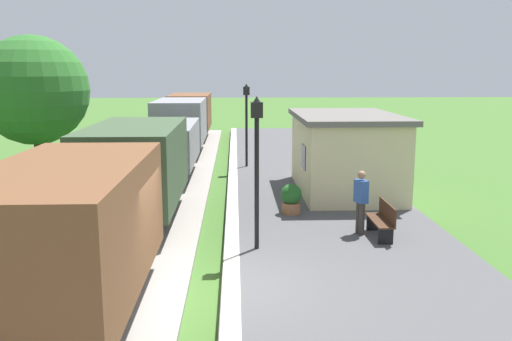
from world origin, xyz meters
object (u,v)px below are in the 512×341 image
object	(u,v)px
bench_near_hut	(382,219)
tree_trackside_far	(33,90)
person_waiting	(361,200)
bench_down_platform	(321,157)
lamp_post_far	(246,110)
lamp_post_near	(257,145)
freight_train	(165,142)
station_hut	(345,153)
potted_planter	(291,198)

from	to	relation	value
bench_near_hut	tree_trackside_far	size ratio (longest dim) A/B	0.25
person_waiting	bench_down_platform	bearing A→B (deg)	-110.59
lamp_post_far	lamp_post_near	bearing A→B (deg)	-90.00
freight_train	bench_down_platform	world-z (taller)	freight_train
freight_train	bench_near_hut	distance (m)	11.13
bench_near_hut	person_waiting	size ratio (longest dim) A/B	0.88
station_hut	lamp_post_far	xyz separation A→B (m)	(-3.39, 5.22, 1.15)
bench_near_hut	bench_down_platform	xyz separation A→B (m)	(0.00, 10.13, 0.00)
bench_near_hut	bench_down_platform	world-z (taller)	same
person_waiting	tree_trackside_far	size ratio (longest dim) A/B	0.29
tree_trackside_far	bench_down_platform	bearing A→B (deg)	2.73
bench_near_hut	tree_trackside_far	xyz separation A→B (m)	(-12.16, 9.55, 2.98)
station_hut	lamp_post_far	world-z (taller)	lamp_post_far
freight_train	tree_trackside_far	world-z (taller)	tree_trackside_far
person_waiting	tree_trackside_far	world-z (taller)	tree_trackside_far
lamp_post_near	lamp_post_far	size ratio (longest dim) A/B	1.00
freight_train	bench_down_platform	distance (m)	6.90
bench_down_platform	lamp_post_near	world-z (taller)	lamp_post_near
bench_down_platform	freight_train	bearing A→B (deg)	-169.11
bench_down_platform	tree_trackside_far	world-z (taller)	tree_trackside_far
bench_down_platform	bench_near_hut	bearing A→B (deg)	-90.00
freight_train	bench_down_platform	xyz separation A→B (m)	(6.72, 1.29, -0.91)
station_hut	bench_near_hut	xyz separation A→B (m)	(-0.08, -5.45, -0.93)
lamp_post_near	lamp_post_far	xyz separation A→B (m)	(0.00, 11.48, 0.00)
lamp_post_far	bench_down_platform	bearing A→B (deg)	-9.40
bench_near_hut	tree_trackside_far	world-z (taller)	tree_trackside_far
lamp_post_near	freight_train	bearing A→B (deg)	109.48
freight_train	potted_planter	bearing A→B (deg)	-54.35
bench_down_platform	lamp_post_near	distance (m)	11.61
bench_down_platform	lamp_post_far	bearing A→B (deg)	170.60
bench_near_hut	lamp_post_far	xyz separation A→B (m)	(-3.31, 10.67, 2.08)
bench_near_hut	bench_down_platform	distance (m)	10.13
freight_train	tree_trackside_far	distance (m)	5.87
potted_planter	lamp_post_near	xyz separation A→B (m)	(-1.18, -3.24, 2.08)
lamp_post_far	freight_train	bearing A→B (deg)	-151.65
bench_near_hut	lamp_post_far	world-z (taller)	lamp_post_far
potted_planter	bench_near_hut	bearing A→B (deg)	-48.85
person_waiting	bench_near_hut	bearing A→B (deg)	133.89
bench_near_hut	bench_down_platform	size ratio (longest dim) A/B	1.00
freight_train	lamp_post_near	bearing A→B (deg)	-70.52
bench_near_hut	tree_trackside_far	bearing A→B (deg)	141.86
freight_train	potted_planter	xyz separation A→B (m)	(4.59, -6.39, -0.91)
person_waiting	lamp_post_near	xyz separation A→B (m)	(-2.79, -1.09, 1.62)
station_hut	bench_down_platform	xyz separation A→B (m)	(-0.08, 4.68, -0.93)
station_hut	bench_down_platform	world-z (taller)	station_hut
bench_near_hut	tree_trackside_far	distance (m)	15.74
person_waiting	freight_train	bearing A→B (deg)	-71.63
lamp_post_near	station_hut	bearing A→B (deg)	61.54
station_hut	lamp_post_near	distance (m)	7.21
lamp_post_near	person_waiting	bearing A→B (deg)	21.30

